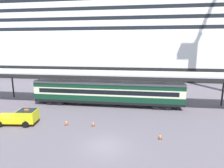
# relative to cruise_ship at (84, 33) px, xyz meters

# --- Properties ---
(ground_plane) EXTENTS (400.00, 400.00, 0.00)m
(ground_plane) POSITION_rel_cruise_ship_xyz_m (16.58, -50.56, -14.36)
(ground_plane) COLOR #5F5862
(cruise_ship) EXTENTS (177.00, 30.76, 43.33)m
(cruise_ship) POSITION_rel_cruise_ship_xyz_m (0.00, 0.00, 0.00)
(cruise_ship) COLOR black
(cruise_ship) RESTS_ON ground
(platform_canopy) EXTENTS (47.72, 5.16, 5.57)m
(platform_canopy) POSITION_rel_cruise_ship_xyz_m (14.64, -37.31, -9.03)
(platform_canopy) COLOR silver
(platform_canopy) RESTS_ON ground
(train_carriage) EXTENTS (24.54, 2.81, 4.11)m
(train_carriage) POSITION_rel_cruise_ship_xyz_m (14.64, -37.71, -12.05)
(train_carriage) COLOR black
(train_carriage) RESTS_ON ground
(service_truck) EXTENTS (5.39, 2.69, 2.02)m
(service_truck) POSITION_rel_cruise_ship_xyz_m (4.92, -46.84, -13.37)
(service_truck) COLOR yellow
(service_truck) RESTS_ON ground
(traffic_cone_near) EXTENTS (0.36, 0.36, 0.62)m
(traffic_cone_near) POSITION_rel_cruise_ship_xyz_m (22.19, -48.32, -14.06)
(traffic_cone_near) COLOR black
(traffic_cone_near) RESTS_ON ground
(traffic_cone_mid) EXTENTS (0.36, 0.36, 0.67)m
(traffic_cone_mid) POSITION_rel_cruise_ship_xyz_m (14.26, -46.11, -14.04)
(traffic_cone_mid) COLOR black
(traffic_cone_mid) RESTS_ON ground
(traffic_cone_far) EXTENTS (0.36, 0.36, 0.72)m
(traffic_cone_far) POSITION_rel_cruise_ship_xyz_m (10.81, -46.29, -14.01)
(traffic_cone_far) COLOR black
(traffic_cone_far) RESTS_ON ground
(quay_bollard) EXTENTS (0.48, 0.48, 0.96)m
(quay_bollard) POSITION_rel_cruise_ship_xyz_m (3.79, -45.47, -13.85)
(quay_bollard) COLOR black
(quay_bollard) RESTS_ON ground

